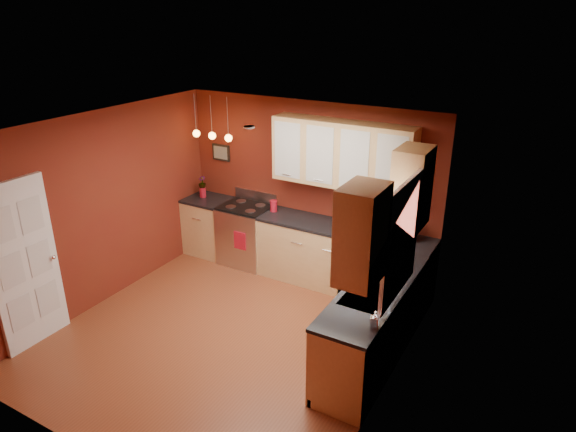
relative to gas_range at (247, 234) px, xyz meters
The scene contains 27 objects.
floor 2.08m from the gas_range, 62.94° to the right, with size 4.20×4.20×0.00m, color brown.
ceiling 2.93m from the gas_range, 62.94° to the right, with size 4.00×4.20×0.02m, color white.
wall_back 1.27m from the gas_range, 18.02° to the left, with size 4.00×0.02×2.60m, color maroon.
wall_front 4.09m from the gas_range, 76.73° to the right, with size 4.00×0.02×2.60m, color maroon.
wall_left 2.25m from the gas_range, 120.95° to the right, with size 0.02×4.20×2.60m, color maroon.
wall_right 3.53m from the gas_range, 31.66° to the right, with size 0.02×4.20×2.60m, color maroon.
base_cabinets_back_left 0.73m from the gas_range, behind, with size 0.70×0.60×0.90m, color #E1B678.
base_cabinets_back_right 1.65m from the gas_range, ahead, with size 2.54×0.60×0.90m, color #E1B678.
base_cabinets_right 2.95m from the gas_range, 27.27° to the right, with size 0.60×2.10×0.90m, color #E1B678.
counter_back_left 0.85m from the gas_range, behind, with size 0.70×0.62×0.04m, color black.
counter_back_right 1.71m from the gas_range, ahead, with size 2.54×0.62×0.04m, color black.
counter_right 2.98m from the gas_range, 27.27° to the right, with size 0.62×2.10×0.04m, color black.
gas_range is the anchor object (origin of this frame).
dishwasher_front 2.04m from the gas_range, ahead, with size 0.60×0.02×0.80m, color silver.
sink 3.05m from the gas_range, 29.78° to the right, with size 0.50×0.70×0.33m.
window 3.48m from the gas_range, 27.40° to the right, with size 0.06×1.02×1.22m.
door_left_wall 3.22m from the gas_range, 109.27° to the right, with size 0.12×0.82×2.05m.
upper_cabinets_back 2.12m from the gas_range, ahead, with size 2.00×0.35×0.90m, color #E1B678.
upper_cabinets_right 3.45m from the gas_range, 28.26° to the right, with size 0.35×1.95×0.90m, color #E1B678.
wall_picture 1.36m from the gas_range, 156.09° to the left, with size 0.32×0.03×0.26m, color black.
pendant_lights 1.62m from the gas_range, behind, with size 0.71×0.11×0.66m.
red_canister 0.72m from the gas_range, ahead, with size 0.11×0.11×0.17m.
red_vase 1.00m from the gas_range, behind, with size 0.10×0.10×0.16m, color #B01223.
flowers 1.10m from the gas_range, behind, with size 0.12×0.12×0.21m, color #B01223.
coffee_maker 2.62m from the gas_range, ahead, with size 0.22×0.22×0.27m.
soap_pump 3.57m from the gas_range, 35.55° to the right, with size 0.08×0.08×0.17m, color white.
dish_towel 0.35m from the gas_range, 73.11° to the right, with size 0.20×0.01×0.28m, color #B01223.
Camera 1 is at (3.28, -4.27, 3.80)m, focal length 32.00 mm.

